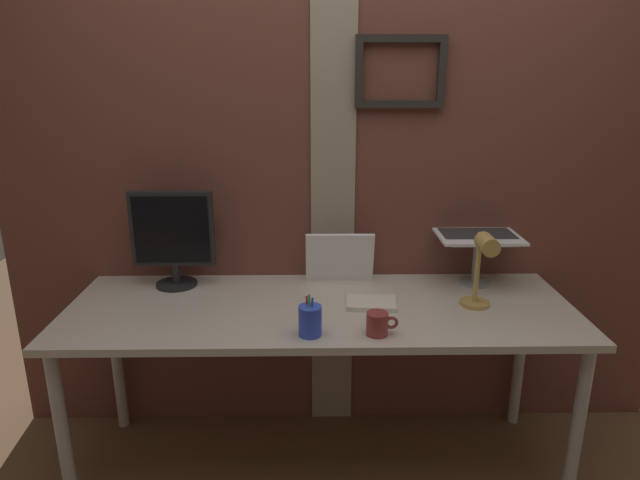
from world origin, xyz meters
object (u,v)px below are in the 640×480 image
whiteboard_panel (340,258)px  desk_lamp (482,263)px  monitor (173,234)px  pen_cup (310,321)px  laptop (475,221)px  coffee_mug (378,324)px

whiteboard_panel → desk_lamp: 0.63m
monitor → pen_cup: monitor is taller
monitor → pen_cup: bearing=-39.6°
laptop → coffee_mug: bearing=-131.3°
monitor → whiteboard_panel: (0.73, 0.03, -0.12)m
whiteboard_panel → pen_cup: (-0.13, -0.52, -0.06)m
laptop → coffee_mug: laptop is taller
laptop → pen_cup: size_ratio=2.22×
laptop → coffee_mug: (-0.49, -0.56, -0.23)m
desk_lamp → coffee_mug: bearing=-154.6°
laptop → coffee_mug: size_ratio=3.05×
monitor → desk_lamp: (1.27, -0.29, -0.04)m
monitor → pen_cup: size_ratio=2.67×
whiteboard_panel → pen_cup: bearing=-104.2°
whiteboard_panel → coffee_mug: whiteboard_panel is taller
desk_lamp → coffee_mug: 0.50m
laptop → pen_cup: laptop is taller
whiteboard_panel → pen_cup: whiteboard_panel is taller
laptop → pen_cup: 0.95m
whiteboard_panel → pen_cup: size_ratio=1.90×
monitor → whiteboard_panel: 0.74m
desk_lamp → coffee_mug: desk_lamp is taller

